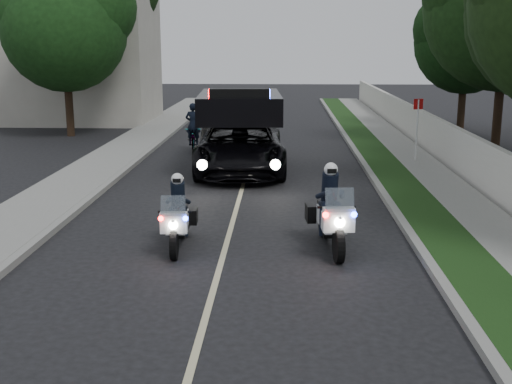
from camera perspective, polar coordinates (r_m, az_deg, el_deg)
ground at (r=10.94m, az=-4.24°, el=-10.21°), size 120.00×120.00×0.00m
curb_right at (r=20.63m, az=10.37°, el=0.93°), size 0.20×60.00×0.15m
grass_verge at (r=20.74m, az=12.29°, el=0.91°), size 1.20×60.00×0.16m
sidewalk_right at (r=21.00m, az=15.78°, el=0.87°), size 1.40×60.00×0.16m
property_wall at (r=21.14m, az=18.53°, el=2.61°), size 0.22×60.00×1.50m
curb_left at (r=21.11m, az=-12.26°, el=1.11°), size 0.20×60.00×0.15m
sidewalk_left at (r=21.41m, az=-15.11°, el=1.13°), size 2.00×60.00×0.16m
building_far at (r=37.70m, az=-15.24°, el=11.29°), size 8.00×6.00×7.00m
lane_marking at (r=20.48m, az=-1.07°, el=0.85°), size 0.12×50.00×0.01m
police_moto_left at (r=14.14m, az=-6.81°, el=-4.83°), size 0.77×1.92×1.61m
police_moto_right at (r=14.07m, az=6.50°, el=-4.92°), size 0.98×2.24×1.84m
police_suv at (r=22.34m, az=-1.40°, el=1.85°), size 3.29×6.50×3.08m
bicycle at (r=26.83m, az=-5.48°, el=3.67°), size 0.83×1.87×0.95m
cyclist at (r=26.83m, az=-5.48°, el=3.67°), size 0.67×0.49×1.73m
sign_post at (r=24.23m, az=13.74°, el=2.36°), size 0.49×0.49×2.44m
tree_right_d at (r=28.72m, az=20.16°, el=3.55°), size 7.50×7.50×10.81m
tree_right_e at (r=34.35m, az=17.41°, el=5.17°), size 5.86×5.86×8.38m
tree_left_near at (r=32.00m, az=-15.87°, el=4.74°), size 6.08×6.08×9.50m
tree_left_far at (r=38.56m, az=-14.17°, el=6.16°), size 8.23×8.23×11.80m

